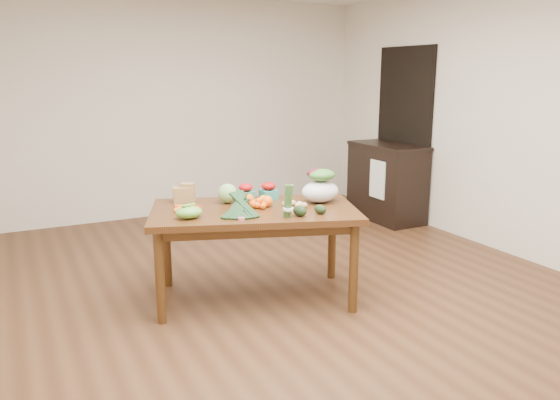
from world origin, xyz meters
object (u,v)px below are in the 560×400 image
kale_bunch (240,206)px  salad_bag (320,187)px  dining_table (255,254)px  cabbage (228,193)px  asparagus_bundle (288,201)px  mandarin_cluster (259,202)px  cabinet (387,182)px  paper_bag (183,193)px

kale_bunch → salad_bag: size_ratio=1.24×
dining_table → kale_bunch: size_ratio=3.98×
cabbage → asparagus_bundle: asparagus_bundle is taller
mandarin_cluster → cabinet: bearing=31.9°
kale_bunch → asparagus_bundle: bearing=-11.7°
kale_bunch → asparagus_bundle: size_ratio=1.60×
mandarin_cluster → kale_bunch: bearing=-140.8°
cabbage → dining_table: bearing=-66.0°
dining_table → salad_bag: salad_bag is taller
cabinet → salad_bag: size_ratio=3.17×
dining_table → mandarin_cluster: bearing=35.1°
cabbage → kale_bunch: same height
asparagus_bundle → mandarin_cluster: bearing=119.2°
cabinet → mandarin_cluster: (-2.43, -1.51, 0.32)m
mandarin_cluster → salad_bag: bearing=-6.7°
paper_bag → salad_bag: salad_bag is taller
cabbage → mandarin_cluster: 0.30m
dining_table → cabinet: size_ratio=1.56×
cabinet → salad_bag: (-1.90, -1.57, 0.40)m
cabinet → asparagus_bundle: 3.05m
kale_bunch → salad_bag: bearing=28.9°
kale_bunch → paper_bag: bearing=129.5°
asparagus_bundle → cabinet: bearing=57.7°
cabinet → asparagus_bundle: (-2.36, -1.89, 0.40)m
cabbage → kale_bunch: 0.45m
kale_bunch → asparagus_bundle: 0.36m
dining_table → mandarin_cluster: 0.42m
dining_table → cabinet: (2.48, 1.52, 0.10)m
paper_bag → mandarin_cluster: 0.65m
paper_bag → salad_bag: size_ratio=0.67×
dining_table → asparagus_bundle: asparagus_bundle is taller
cabinet → asparagus_bundle: bearing=-141.4°
paper_bag → cabinet: bearing=20.1°
mandarin_cluster → kale_bunch: kale_bunch is taller
kale_bunch → mandarin_cluster: bearing=58.3°
dining_table → cabbage: bearing=133.1°
paper_bag → asparagus_bundle: bearing=-56.6°
cabbage → kale_bunch: size_ratio=0.40×
dining_table → paper_bag: (-0.43, 0.46, 0.45)m
paper_bag → mandarin_cluster: (0.47, -0.45, -0.04)m
dining_table → cabbage: size_ratio=9.97×
dining_table → cabinet: bearing=50.7°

